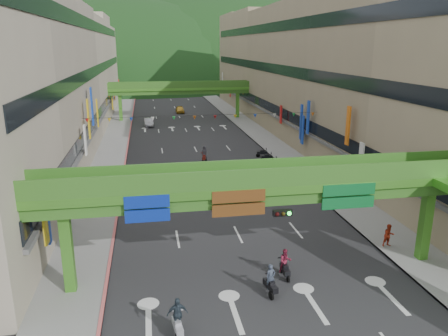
% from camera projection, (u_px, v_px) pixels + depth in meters
% --- Properties ---
extents(road_slab, '(18.00, 140.00, 0.02)m').
position_uv_depth(road_slab, '(188.00, 135.00, 68.52)').
color(road_slab, '#28282B').
rests_on(road_slab, ground).
extents(sidewalk_left, '(4.00, 140.00, 0.15)m').
position_uv_depth(sidewalk_left, '(117.00, 137.00, 66.65)').
color(sidewalk_left, gray).
rests_on(sidewalk_left, ground).
extents(sidewalk_right, '(4.00, 140.00, 0.15)m').
position_uv_depth(sidewalk_right, '(256.00, 132.00, 70.36)').
color(sidewalk_right, gray).
rests_on(sidewalk_right, ground).
extents(curb_left, '(0.20, 140.00, 0.18)m').
position_uv_depth(curb_left, '(129.00, 136.00, 66.97)').
color(curb_left, '#CC5959').
rests_on(curb_left, ground).
extents(curb_right, '(0.20, 140.00, 0.18)m').
position_uv_depth(curb_right, '(245.00, 132.00, 70.03)').
color(curb_right, gray).
rests_on(curb_right, ground).
extents(building_row_left, '(12.80, 95.00, 19.00)m').
position_uv_depth(building_row_left, '(56.00, 75.00, 62.76)').
color(building_row_left, '#9E937F').
rests_on(building_row_left, ground).
extents(building_row_right, '(12.80, 95.00, 19.00)m').
position_uv_depth(building_row_right, '(306.00, 72.00, 69.14)').
color(building_row_right, gray).
rests_on(building_row_right, ground).
extents(overpass_near, '(28.00, 12.27, 7.10)m').
position_uv_depth(overpass_near, '(279.00, 198.00, 24.99)').
color(overpass_near, '#4C9E2D').
rests_on(overpass_near, ground).
extents(overpass_far, '(28.00, 2.20, 7.10)m').
position_uv_depth(overpass_far, '(180.00, 91.00, 81.27)').
color(overpass_far, '#4C9E2D').
rests_on(overpass_far, ground).
extents(hill_left, '(168.00, 140.00, 112.00)m').
position_uv_depth(hill_left, '(123.00, 81.00, 170.21)').
color(hill_left, '#1C4419').
rests_on(hill_left, ground).
extents(hill_right, '(208.00, 176.00, 128.00)m').
position_uv_depth(hill_right, '(216.00, 76.00, 195.90)').
color(hill_right, '#1C4419').
rests_on(hill_right, ground).
extents(bunting_string, '(26.00, 0.36, 0.47)m').
position_uv_depth(bunting_string, '(205.00, 117.00, 47.96)').
color(bunting_string, black).
rests_on(bunting_string, ground).
extents(scooter_rider_near, '(0.68, 1.59, 1.86)m').
position_uv_depth(scooter_rider_near, '(271.00, 281.00, 24.52)').
color(scooter_rider_near, black).
rests_on(scooter_rider_near, ground).
extents(scooter_rider_mid, '(0.76, 1.60, 1.86)m').
position_uv_depth(scooter_rider_mid, '(285.00, 263.00, 26.30)').
color(scooter_rider_mid, black).
rests_on(scooter_rider_mid, ground).
extents(scooter_rider_left, '(1.06, 1.60, 2.08)m').
position_uv_depth(scooter_rider_left, '(177.00, 317.00, 20.92)').
color(scooter_rider_left, '#9B9CA4').
rests_on(scooter_rider_left, ground).
extents(scooter_rider_far, '(0.89, 1.58, 1.96)m').
position_uv_depth(scooter_rider_far, '(204.00, 154.00, 52.57)').
color(scooter_rider_far, maroon).
rests_on(scooter_rider_far, ground).
extents(parked_scooter_row, '(1.60, 9.38, 1.08)m').
position_uv_depth(parked_scooter_row, '(272.00, 162.00, 50.75)').
color(parked_scooter_row, black).
rests_on(parked_scooter_row, ground).
extents(car_silver, '(1.64, 4.32, 1.41)m').
position_uv_depth(car_silver, '(149.00, 122.00, 75.62)').
color(car_silver, '#999A9F').
rests_on(car_silver, ground).
extents(car_yellow, '(1.69, 4.15, 1.41)m').
position_uv_depth(car_yellow, '(180.00, 110.00, 90.54)').
color(car_yellow, gold).
rests_on(car_yellow, ground).
extents(pedestrian_red, '(0.81, 0.64, 1.61)m').
position_uv_depth(pedestrian_red, '(389.00, 237.00, 30.17)').
color(pedestrian_red, '#A72913').
rests_on(pedestrian_red, ground).
extents(pedestrian_dark, '(1.10, 0.78, 1.73)m').
position_uv_depth(pedestrian_dark, '(318.00, 173.00, 45.08)').
color(pedestrian_dark, black).
rests_on(pedestrian_dark, ground).
extents(pedestrian_blue, '(0.82, 0.66, 1.52)m').
position_uv_depth(pedestrian_blue, '(348.00, 192.00, 39.54)').
color(pedestrian_blue, navy).
rests_on(pedestrian_blue, ground).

